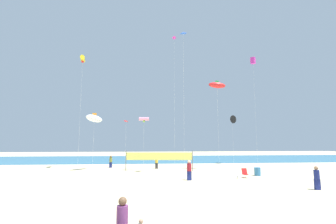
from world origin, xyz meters
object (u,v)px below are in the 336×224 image
object	(u,v)px
beachgoer_maroon_shirt	(189,169)
kite_red_inflatable	(217,85)
beachgoer_mustard_shirt	(157,162)
kite_yellow_tube	(83,59)
beach_handbag	(239,177)
kite_magenta_box	(253,61)
kite_pink_tube	(144,119)
kite_red_diamond	(126,121)
beachgoer_navy_shirt	(317,177)
kite_black_delta	(232,119)
beachgoer_olive_shirt	(111,161)
mother_figure	(122,221)
kite_blue_diamond	(183,35)
kite_magenta_diamond	(174,43)
volleyball_net	(159,157)
folding_beach_chair	(245,173)
kite_white_inflatable	(94,119)
trash_barrel	(257,172)

from	to	relation	value
beachgoer_maroon_shirt	kite_red_inflatable	bearing A→B (deg)	38.60
beachgoer_mustard_shirt	kite_yellow_tube	bearing A→B (deg)	44.12
beach_handbag	kite_magenta_box	bearing A→B (deg)	57.63
kite_pink_tube	kite_red_diamond	world-z (taller)	kite_red_diamond
beachgoer_navy_shirt	beach_handbag	bearing A→B (deg)	-30.09
beachgoer_maroon_shirt	kite_black_delta	distance (m)	19.41
kite_pink_tube	beachgoer_olive_shirt	bearing A→B (deg)	146.42
mother_figure	kite_blue_diamond	xyz separation A→B (m)	(4.64, 16.79, 14.70)
kite_pink_tube	kite_magenta_diamond	world-z (taller)	kite_magenta_diamond
beachgoer_navy_shirt	volleyball_net	bearing A→B (deg)	-21.31
beachgoer_olive_shirt	kite_magenta_box	bearing A→B (deg)	-89.99
kite_magenta_diamond	beachgoer_mustard_shirt	bearing A→B (deg)	-143.20
beach_handbag	kite_blue_diamond	world-z (taller)	kite_blue_diamond
beachgoer_mustard_shirt	beachgoer_navy_shirt	distance (m)	18.04
beachgoer_maroon_shirt	kite_black_delta	xyz separation A→B (m)	(9.92, 15.53, 6.10)
beachgoer_mustard_shirt	folding_beach_chair	distance (m)	11.66
volleyball_net	kite_white_inflatable	xyz separation A→B (m)	(-8.07, 1.13, 4.70)
volleyball_net	kite_magenta_box	world-z (taller)	kite_magenta_box
volleyball_net	kite_yellow_tube	world-z (taller)	kite_yellow_tube
trash_barrel	beachgoer_maroon_shirt	bearing A→B (deg)	-163.38
beachgoer_olive_shirt	volleyball_net	distance (m)	7.48
folding_beach_chair	kite_yellow_tube	xyz separation A→B (m)	(-18.38, 8.32, 13.99)
beachgoer_mustard_shirt	beachgoer_olive_shirt	distance (m)	6.32
kite_pink_tube	kite_red_diamond	bearing A→B (deg)	119.53
beach_handbag	kite_blue_diamond	size ratio (longest dim) A/B	0.02
folding_beach_chair	volleyball_net	size ratio (longest dim) A/B	0.11
beachgoer_mustard_shirt	kite_yellow_tube	size ratio (longest dim) A/B	0.11
kite_black_delta	kite_red_diamond	bearing A→B (deg)	-170.02
kite_black_delta	kite_magenta_diamond	xyz separation A→B (m)	(-10.06, -4.49, 10.84)
beachgoer_olive_shirt	kite_pink_tube	world-z (taller)	kite_pink_tube
beachgoer_mustard_shirt	kite_red_diamond	distance (m)	7.83
beachgoer_mustard_shirt	kite_black_delta	world-z (taller)	kite_black_delta
kite_white_inflatable	kite_blue_diamond	xyz separation A→B (m)	(10.61, -4.46, 9.27)
beachgoer_olive_shirt	folding_beach_chair	xyz separation A→B (m)	(14.49, -9.70, -0.39)
beach_handbag	kite_magenta_diamond	bearing A→B (deg)	115.69
kite_pink_tube	beachgoer_navy_shirt	bearing A→B (deg)	-44.14
beachgoer_maroon_shirt	beachgoer_navy_shirt	bearing A→B (deg)	-45.96
beachgoer_mustard_shirt	beach_handbag	bearing A→B (deg)	177.02
kite_red_diamond	kite_red_inflatable	bearing A→B (deg)	-23.82
kite_yellow_tube	beachgoer_navy_shirt	bearing A→B (deg)	-33.65
kite_red_diamond	kite_black_delta	bearing A→B (deg)	9.98
kite_yellow_tube	kite_red_inflatable	distance (m)	18.21
folding_beach_chair	kite_blue_diamond	xyz separation A→B (m)	(-5.61, 2.46, 15.14)
beachgoer_olive_shirt	folding_beach_chair	bearing A→B (deg)	-128.46
kite_red_diamond	beachgoer_maroon_shirt	bearing A→B (deg)	-60.67
folding_beach_chair	beachgoer_maroon_shirt	bearing A→B (deg)	178.91
mother_figure	kite_pink_tube	size ratio (longest dim) A/B	0.26
kite_yellow_tube	beach_handbag	bearing A→B (deg)	-26.57
trash_barrel	volleyball_net	bearing A→B (deg)	155.34
kite_pink_tube	kite_magenta_diamond	bearing A→B (deg)	37.67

